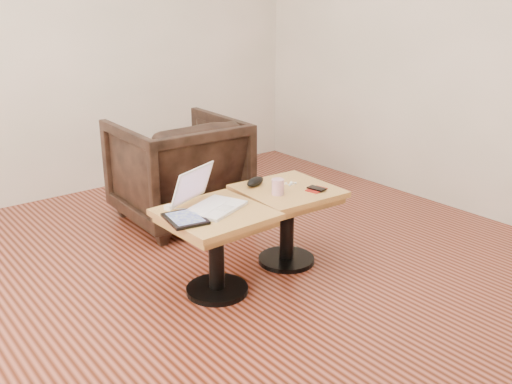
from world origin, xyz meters
TOP-DOWN VIEW (x-y plane):
  - room_shell at (0.00, 0.00)m, footprint 4.52×4.52m
  - side_table_left at (0.02, 0.11)m, footprint 0.55×0.55m
  - side_table_right at (0.58, 0.15)m, footprint 0.56×0.56m
  - laptop at (0.03, 0.18)m, footprint 0.41×0.40m
  - tablet at (-0.17, 0.10)m, footprint 0.22×0.26m
  - charging_adapter at (-0.16, 0.29)m, footprint 0.05×0.05m
  - glasses_case at (0.46, 0.32)m, footprint 0.17×0.12m
  - striped_cup at (0.47, 0.11)m, footprint 0.10×0.10m
  - earbuds_tangle at (0.64, 0.20)m, footprint 0.08×0.05m
  - phone_on_sleeve at (0.70, 0.03)m, footprint 0.13×0.12m
  - armchair at (0.43, 1.18)m, footprint 0.85×0.87m

SIDE VIEW (x-z plane):
  - side_table_left at x=0.02m, z-range 0.12..0.61m
  - side_table_right at x=0.58m, z-range 0.12..0.61m
  - armchair at x=0.43m, z-range 0.00..0.76m
  - phone_on_sleeve at x=0.70m, z-range 0.48..0.50m
  - earbuds_tangle at x=0.64m, z-range 0.49..0.50m
  - tablet at x=-0.17m, z-range 0.49..0.50m
  - charging_adapter at x=-0.16m, z-range 0.49..0.51m
  - glasses_case at x=0.46m, z-range 0.49..0.53m
  - laptop at x=0.03m, z-range 0.42..0.64m
  - striped_cup at x=0.47m, z-range 0.49..0.58m
  - room_shell at x=0.00m, z-range 0.00..2.71m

